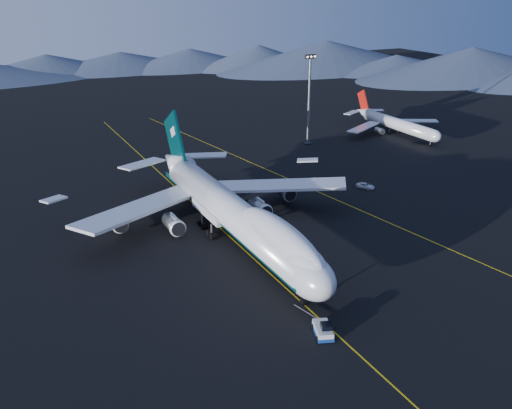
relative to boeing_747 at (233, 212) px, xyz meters
name	(u,v)px	position (x,y,z in m)	size (l,w,h in m)	color
ground	(233,240)	(0.00, -0.03, -5.81)	(500.00, 500.00, 0.00)	black
taxiway_line_main	(233,240)	(0.00, -0.03, -5.80)	(0.25, 220.00, 0.01)	gold
taxiway_line_side	(334,199)	(30.00, 9.97, -5.80)	(0.25, 200.00, 0.01)	gold
boeing_747	(233,212)	(0.00, 0.00, 0.00)	(59.62, 72.43, 19.37)	silver
pushback_tug	(323,330)	(-1.75, -34.57, -5.19)	(3.71, 5.04, 1.97)	silver
second_jet	(395,124)	(80.85, 50.34, -2.25)	(36.61, 41.36, 11.77)	silver
service_van	(366,186)	(40.87, 12.44, -5.19)	(2.06, 4.47, 1.24)	silver
floodlight_mast	(309,100)	(49.26, 52.96, 7.79)	(3.32, 2.49, 26.85)	black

